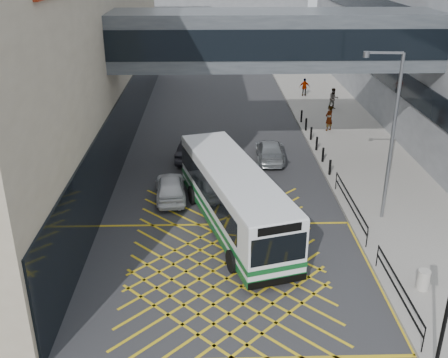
{
  "coord_description": "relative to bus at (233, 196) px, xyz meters",
  "views": [
    {
      "loc": [
        -0.59,
        -17.53,
        12.11
      ],
      "look_at": [
        0.0,
        4.0,
        2.6
      ],
      "focal_mm": 42.0,
      "sensor_mm": 36.0,
      "label": 1
    }
  ],
  "objects": [
    {
      "name": "car_silver",
      "position": [
        2.67,
        8.49,
        -0.96
      ],
      "size": [
        1.95,
        4.23,
        1.29
      ],
      "primitive_type": "imported",
      "rotation": [
        0.0,
        0.0,
        3.09
      ],
      "color": "#93979B",
      "rests_on": "ground"
    },
    {
      "name": "bollards",
      "position": [
        5.82,
        10.72,
        -0.99
      ],
      "size": [
        0.14,
        10.14,
        0.9
      ],
      "color": "black",
      "rests_on": "pavement"
    },
    {
      "name": "pavement",
      "position": [
        8.57,
        10.72,
        -1.52
      ],
      "size": [
        6.0,
        54.0,
        0.16
      ],
      "primitive_type": "cube",
      "color": "gray",
      "rests_on": "ground"
    },
    {
      "name": "pedestrian_c",
      "position": [
        7.31,
        23.28,
        -0.67
      ],
      "size": [
        0.95,
        0.51,
        1.55
      ],
      "primitive_type": "imported",
      "rotation": [
        0.0,
        0.0,
        3.06
      ],
      "color": "gray",
      "rests_on": "pavement"
    },
    {
      "name": "ground",
      "position": [
        -0.43,
        -4.28,
        -1.6
      ],
      "size": [
        120.0,
        120.0,
        0.0
      ],
      "primitive_type": "plane",
      "color": "#333335"
    },
    {
      "name": "box_junction",
      "position": [
        -0.43,
        -4.28,
        -1.6
      ],
      "size": [
        12.0,
        9.0,
        0.01
      ],
      "color": "gold",
      "rests_on": "ground"
    },
    {
      "name": "pedestrian_a",
      "position": [
        7.42,
        13.7,
        -0.54
      ],
      "size": [
        0.88,
        0.83,
        1.8
      ],
      "primitive_type": "imported",
      "rotation": [
        0.0,
        0.0,
        3.76
      ],
      "color": "gray",
      "rests_on": "pavement"
    },
    {
      "name": "pedestrian_b",
      "position": [
        8.94,
        19.14,
        -0.6
      ],
      "size": [
        0.87,
        0.57,
        1.68
      ],
      "primitive_type": "imported",
      "rotation": [
        0.0,
        0.0,
        0.12
      ],
      "color": "gray",
      "rests_on": "pavement"
    },
    {
      "name": "car_dark",
      "position": [
        -1.95,
        8.79,
        -0.91
      ],
      "size": [
        2.75,
        4.7,
        1.38
      ],
      "primitive_type": "imported",
      "rotation": [
        0.0,
        0.0,
        2.89
      ],
      "color": "black",
      "rests_on": "ground"
    },
    {
      "name": "bus",
      "position": [
        0.0,
        0.0,
        0.0
      ],
      "size": [
        5.25,
        10.92,
        2.99
      ],
      "rotation": [
        0.0,
        0.0,
        0.28
      ],
      "color": "white",
      "rests_on": "ground"
    },
    {
      "name": "skybridge",
      "position": [
        2.57,
        7.72,
        5.9
      ],
      "size": [
        20.0,
        4.1,
        3.0
      ],
      "color": "#42474C",
      "rests_on": "ground"
    },
    {
      "name": "street_lamp",
      "position": [
        7.08,
        0.52,
        3.07
      ],
      "size": [
        1.8,
        0.35,
        7.92
      ],
      "rotation": [
        0.0,
        0.0,
        -0.08
      ],
      "color": "slate",
      "rests_on": "pavement"
    },
    {
      "name": "car_white",
      "position": [
        -3.14,
        3.18,
        -0.94
      ],
      "size": [
        2.05,
        4.27,
        1.32
      ],
      "primitive_type": "imported",
      "rotation": [
        0.0,
        0.0,
        3.23
      ],
      "color": "white",
      "rests_on": "ground"
    },
    {
      "name": "litter_bin",
      "position": [
        7.02,
        -5.38,
        -1.04
      ],
      "size": [
        0.47,
        0.47,
        0.81
      ],
      "primitive_type": "cylinder",
      "color": "#ADA89E",
      "rests_on": "pavement"
    },
    {
      "name": "kerb_railings",
      "position": [
        5.72,
        -2.5,
        -0.72
      ],
      "size": [
        0.05,
        12.54,
        1.0
      ],
      "color": "black",
      "rests_on": "pavement"
    }
  ]
}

